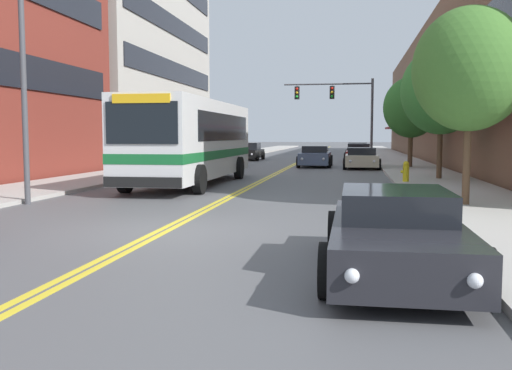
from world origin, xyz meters
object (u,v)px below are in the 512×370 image
(street_tree_right_near, at_px, (470,69))
(street_tree_right_far, at_px, (411,108))
(traffic_signal_mast, at_px, (340,103))
(street_lamp_left_near, at_px, (34,32))
(car_charcoal_parked_right_foreground, at_px, (395,233))
(car_champagne_parked_right_mid, at_px, (362,159))
(city_bus, at_px, (193,138))
(car_red_parked_right_far, at_px, (358,154))
(fire_hydrant, at_px, (406,171))
(car_dark_grey_parked_right_end, at_px, (357,150))
(car_slate_blue_moving_lead, at_px, (315,157))
(car_silver_parked_left_mid, at_px, (223,156))
(car_black_parked_left_near, at_px, (249,152))
(street_tree_right_mid, at_px, (441,91))

(street_tree_right_near, distance_m, street_tree_right_far, 18.65)
(traffic_signal_mast, xyz_separation_m, street_lamp_left_near, (-7.88, -26.61, 0.53))
(car_charcoal_parked_right_foreground, distance_m, car_champagne_parked_right_mid, 25.96)
(city_bus, distance_m, car_red_parked_right_far, 21.46)
(street_lamp_left_near, relative_size, fire_hydrant, 9.83)
(car_red_parked_right_far, bearing_deg, street_tree_right_near, -84.64)
(street_tree_right_near, bearing_deg, car_charcoal_parked_right_foreground, -107.52)
(car_dark_grey_parked_right_end, distance_m, car_slate_blue_moving_lead, 16.99)
(traffic_signal_mast, distance_m, street_lamp_left_near, 27.76)
(car_charcoal_parked_right_foreground, distance_m, street_tree_right_near, 8.50)
(car_dark_grey_parked_right_end, bearing_deg, car_silver_parked_left_mid, -117.18)
(street_tree_right_far, bearing_deg, car_charcoal_parked_right_foreground, -96.01)
(car_black_parked_left_near, relative_size, street_tree_right_mid, 0.84)
(car_champagne_parked_right_mid, xyz_separation_m, traffic_signal_mast, (-1.43, 7.26, 3.69))
(car_black_parked_left_near, xyz_separation_m, car_silver_parked_left_mid, (-0.04, -9.12, -0.02))
(street_tree_right_near, xyz_separation_m, street_tree_right_mid, (0.70, 9.51, 0.17))
(street_tree_right_far, xyz_separation_m, fire_hydrant, (-1.25, -11.18, -3.04))
(car_champagne_parked_right_mid, xyz_separation_m, street_tree_right_mid, (3.12, -8.91, 3.26))
(car_red_parked_right_far, height_order, car_dark_grey_parked_right_end, car_red_parked_right_far)
(city_bus, xyz_separation_m, car_red_parked_right_far, (6.80, 20.31, -1.23))
(city_bus, height_order, street_tree_right_far, street_tree_right_far)
(traffic_signal_mast, height_order, street_lamp_left_near, street_lamp_left_near)
(car_slate_blue_moving_lead, bearing_deg, city_bus, -106.69)
(car_black_parked_left_near, height_order, car_charcoal_parked_right_foreground, car_black_parked_left_near)
(car_silver_parked_left_mid, bearing_deg, car_red_parked_right_far, 38.46)
(car_dark_grey_parked_right_end, relative_size, street_lamp_left_near, 0.57)
(car_black_parked_left_near, height_order, car_slate_blue_moving_lead, car_black_parked_left_near)
(car_black_parked_left_near, distance_m, car_dark_grey_parked_right_end, 11.55)
(car_black_parked_left_near, height_order, fire_hydrant, car_black_parked_left_near)
(car_slate_blue_moving_lead, bearing_deg, car_silver_parked_left_mid, -179.33)
(city_bus, height_order, car_dark_grey_parked_right_end, city_bus)
(car_dark_grey_parked_right_end, relative_size, car_slate_blue_moving_lead, 1.02)
(city_bus, distance_m, car_slate_blue_moving_lead, 14.19)
(car_charcoal_parked_right_foreground, distance_m, street_tree_right_far, 26.50)
(car_slate_blue_moving_lead, bearing_deg, traffic_signal_mast, 76.39)
(street_tree_right_near, distance_m, street_tree_right_mid, 9.54)
(car_slate_blue_moving_lead, distance_m, street_tree_right_mid, 12.42)
(traffic_signal_mast, bearing_deg, car_silver_parked_left_mid, -141.34)
(car_charcoal_parked_right_foreground, xyz_separation_m, car_red_parked_right_far, (-0.12, 34.25, 0.05))
(car_silver_parked_left_mid, xyz_separation_m, street_lamp_left_near, (-0.61, -20.80, 4.19))
(car_silver_parked_left_mid, relative_size, car_red_parked_right_far, 1.09)
(car_silver_parked_left_mid, height_order, car_charcoal_parked_right_foreground, car_silver_parked_left_mid)
(car_champagne_parked_right_mid, height_order, street_lamp_left_near, street_lamp_left_near)
(city_bus, bearing_deg, traffic_signal_mast, 74.22)
(car_champagne_parked_right_mid, distance_m, car_dark_grey_parked_right_end, 18.27)
(car_champagne_parked_right_mid, relative_size, fire_hydrant, 5.20)
(car_champagne_parked_right_mid, bearing_deg, car_black_parked_left_near, 129.35)
(car_dark_grey_parked_right_end, bearing_deg, car_red_parked_right_far, -90.12)
(car_dark_grey_parked_right_end, xyz_separation_m, traffic_signal_mast, (-1.37, -11.01, 3.67))
(car_silver_parked_left_mid, relative_size, car_champagne_parked_right_mid, 1.11)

